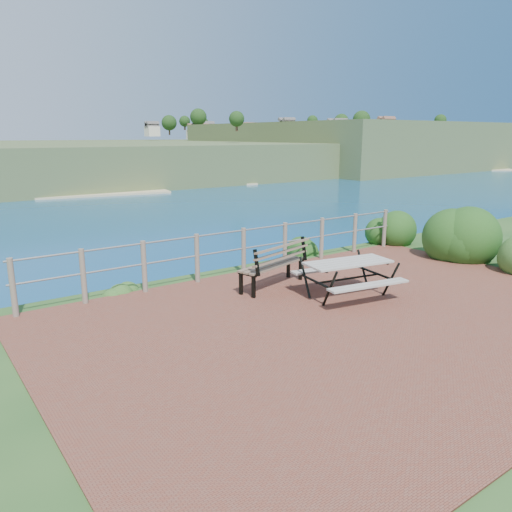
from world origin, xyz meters
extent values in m
cube|color=brown|center=(0.00, 0.00, 0.00)|extent=(10.00, 7.00, 0.12)
cylinder|color=#6B5B4C|center=(-4.60, 3.35, 0.52)|extent=(0.10, 0.10, 1.00)
cylinder|color=#6B5B4C|center=(-3.45, 3.35, 0.52)|extent=(0.10, 0.10, 1.00)
cylinder|color=#6B5B4C|center=(-2.30, 3.35, 0.52)|extent=(0.10, 0.10, 1.00)
cylinder|color=#6B5B4C|center=(-1.15, 3.35, 0.52)|extent=(0.10, 0.10, 1.00)
cylinder|color=#6B5B4C|center=(0.00, 3.35, 0.52)|extent=(0.10, 0.10, 1.00)
cylinder|color=#6B5B4C|center=(1.15, 3.35, 0.52)|extent=(0.10, 0.10, 1.00)
cylinder|color=#6B5B4C|center=(2.30, 3.35, 0.52)|extent=(0.10, 0.10, 1.00)
cylinder|color=#6B5B4C|center=(3.45, 3.35, 0.52)|extent=(0.10, 0.10, 1.00)
cylinder|color=#6B5B4C|center=(4.60, 3.35, 0.52)|extent=(0.10, 0.10, 1.00)
cylinder|color=slate|center=(0.00, 3.35, 0.97)|extent=(9.40, 0.04, 0.04)
cylinder|color=slate|center=(0.00, 3.35, 0.57)|extent=(9.40, 0.04, 0.04)
cube|color=#46572B|center=(140.00, 210.00, -6.00)|extent=(260.00, 180.00, 12.00)
cube|color=#46572B|center=(200.00, 170.00, -2.00)|extent=(160.00, 120.00, 20.00)
cube|color=beige|center=(130.00, 125.00, -11.75)|extent=(209.53, 114.73, 0.50)
cube|color=gray|center=(0.64, 0.87, 0.68)|extent=(1.70, 0.93, 0.04)
cube|color=gray|center=(0.64, 0.87, 0.41)|extent=(1.62, 0.51, 0.04)
cube|color=gray|center=(0.64, 0.87, 0.41)|extent=(1.62, 0.51, 0.04)
cylinder|color=black|center=(0.64, 0.87, 0.37)|extent=(1.37, 0.28, 0.04)
cube|color=brown|center=(-0.12, 2.18, 0.47)|extent=(1.70, 0.82, 0.04)
cube|color=brown|center=(-0.12, 2.18, 0.76)|extent=(1.63, 0.54, 0.38)
cube|color=black|center=(-0.12, 2.18, 0.25)|extent=(0.07, 0.07, 0.45)
cube|color=black|center=(-0.12, 2.18, 0.25)|extent=(0.07, 0.07, 0.45)
cube|color=black|center=(-0.12, 2.18, 0.25)|extent=(0.07, 0.07, 0.45)
cube|color=black|center=(-0.12, 2.18, 0.25)|extent=(0.07, 0.07, 0.45)
ellipsoid|color=#1E4916|center=(5.05, 1.64, 0.00)|extent=(1.54, 1.54, 2.18)
ellipsoid|color=#1E4916|center=(4.98, 3.62, 0.00)|extent=(1.10, 1.10, 1.58)
ellipsoid|color=#2C501E|center=(-2.65, 3.67, 0.00)|extent=(0.67, 0.67, 0.37)
ellipsoid|color=#1E4916|center=(2.45, 4.28, 0.00)|extent=(0.84, 0.84, 0.61)
camera|label=1|loc=(-5.93, -5.34, 2.96)|focal=35.00mm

